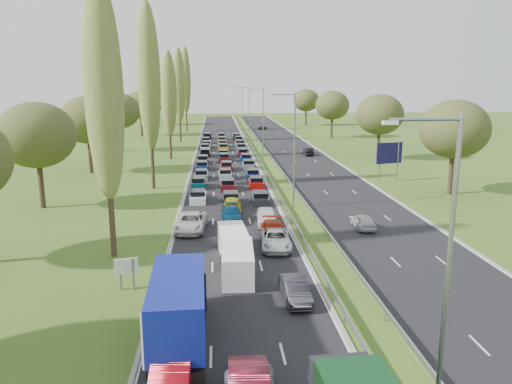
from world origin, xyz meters
name	(u,v)px	position (x,y,z in m)	size (l,w,h in m)	color
ground	(262,157)	(4.50, 80.00, 0.00)	(260.00, 260.00, 0.00)	#35531A
near_carriageway	(224,155)	(-2.25, 82.50, 0.00)	(10.50, 215.00, 0.04)	black
far_carriageway	(297,154)	(11.25, 82.50, 0.00)	(10.50, 215.00, 0.04)	black
central_reservation	(261,152)	(4.50, 82.50, 0.55)	(2.36, 215.00, 0.32)	gray
lamp_columns	(263,124)	(4.50, 78.00, 6.00)	(0.18, 140.18, 12.00)	gray
poplar_row	(162,87)	(-11.50, 68.17, 12.39)	(2.80, 127.80, 22.44)	#2D2116
woodland_left	(81,122)	(-22.00, 62.63, 7.68)	(8.00, 166.00, 11.10)	#2D2116
woodland_right	(397,118)	(24.00, 66.67, 7.68)	(8.00, 153.00, 11.10)	#2D2116
traffic_queue_fill	(224,157)	(-2.25, 77.58, 0.44)	(9.05, 69.18, 0.80)	silver
near_car_1	(171,379)	(-5.61, 11.06, 0.81)	(1.67, 4.79, 1.58)	maroon
near_car_2	(191,222)	(-5.94, 35.28, 0.79)	(2.56, 5.55, 1.54)	silver
near_car_7	(232,214)	(-2.22, 38.18, 0.69)	(1.88, 4.63, 1.34)	#05324D
near_car_8	(232,205)	(-2.07, 41.17, 0.78)	(1.80, 4.48, 1.53)	#BAA30C
near_car_9	(295,290)	(1.06, 20.02, 0.70)	(1.44, 4.12, 1.36)	black
near_car_10	(275,239)	(1.02, 29.88, 0.73)	(2.36, 5.11, 1.42)	#B8BEC2
near_car_11	(273,231)	(1.08, 31.90, 0.78)	(2.12, 5.21, 1.51)	#941F09
near_car_12	(267,216)	(1.01, 36.68, 0.80)	(1.83, 4.56, 1.55)	silver
far_car_0	(363,221)	(9.60, 34.70, 0.68)	(1.56, 3.89, 1.32)	silver
far_car_1	(308,152)	(13.09, 81.26, 0.69)	(1.41, 4.05, 1.33)	black
far_car_2	(262,126)	(9.57, 134.65, 0.68)	(2.19, 4.75, 1.32)	slate
blue_lorry	(180,306)	(-5.54, 15.49, 2.01)	(2.55, 9.17, 3.87)	black
white_van_front	(238,262)	(-2.26, 24.03, 1.09)	(2.08, 5.29, 2.13)	silver
white_van_rear	(233,242)	(-2.41, 28.59, 1.06)	(2.02, 5.15, 2.07)	white
info_sign	(126,269)	(-9.40, 22.51, 1.37)	(1.47, 0.49, 2.10)	gray
direction_sign	(389,155)	(19.40, 56.33, 3.57)	(3.85, 1.27, 5.20)	gray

